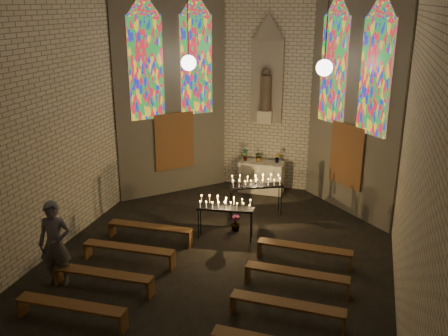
{
  "coord_description": "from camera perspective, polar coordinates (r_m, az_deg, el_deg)",
  "views": [
    {
      "loc": [
        3.13,
        -9.35,
        5.88
      ],
      "look_at": [
        0.04,
        1.1,
        2.21
      ],
      "focal_mm": 40.0,
      "sensor_mm": 36.0,
      "label": 1
    }
  ],
  "objects": [
    {
      "name": "flower_vase_center",
      "position": [
        15.9,
        4.03,
        1.33
      ],
      "size": [
        0.39,
        0.36,
        0.34
      ],
      "primitive_type": "imported",
      "rotation": [
        0.0,
        0.0,
        0.4
      ],
      "color": "#4C723F",
      "rests_on": "altar"
    },
    {
      "name": "floor",
      "position": [
        11.48,
        -1.77,
        -12.2
      ],
      "size": [
        12.0,
        12.0,
        0.0
      ],
      "primitive_type": "plane",
      "color": "black",
      "rests_on": "ground"
    },
    {
      "name": "room",
      "position": [
        13.28,
        2.67,
        9.21
      ],
      "size": [
        8.22,
        12.43,
        7.0
      ],
      "color": "beige",
      "rests_on": "ground"
    },
    {
      "name": "pew_left_2",
      "position": [
        11.11,
        -13.68,
        -11.85
      ],
      "size": [
        2.22,
        0.37,
        0.42
      ],
      "rotation": [
        0.0,
        0.0,
        0.03
      ],
      "color": "#573619",
      "rests_on": "ground"
    },
    {
      "name": "pew_left_1",
      "position": [
        12.02,
        -10.83,
        -9.17
      ],
      "size": [
        2.22,
        0.37,
        0.42
      ],
      "rotation": [
        0.0,
        0.0,
        0.03
      ],
      "color": "#573619",
      "rests_on": "ground"
    },
    {
      "name": "pew_right_0",
      "position": [
        11.99,
        9.18,
        -9.14
      ],
      "size": [
        2.22,
        0.37,
        0.42
      ],
      "rotation": [
        0.0,
        0.0,
        -0.03
      ],
      "color": "#573619",
      "rests_on": "ground"
    },
    {
      "name": "flower_vase_left",
      "position": [
        15.95,
        2.42,
        1.55
      ],
      "size": [
        0.24,
        0.19,
        0.41
      ],
      "primitive_type": "imported",
      "rotation": [
        0.0,
        0.0,
        0.2
      ],
      "color": "#4C723F",
      "rests_on": "altar"
    },
    {
      "name": "pew_left_0",
      "position": [
        12.98,
        -8.43,
        -6.85
      ],
      "size": [
        2.22,
        0.37,
        0.42
      ],
      "rotation": [
        0.0,
        0.0,
        0.03
      ],
      "color": "#573619",
      "rests_on": "ground"
    },
    {
      "name": "altar",
      "position": [
        16.06,
        4.29,
        -1.02
      ],
      "size": [
        1.4,
        0.6,
        1.0
      ],
      "primitive_type": "cube",
      "color": "beige",
      "rests_on": "ground"
    },
    {
      "name": "visitor",
      "position": [
        11.33,
        -18.75,
        -8.21
      ],
      "size": [
        0.79,
        0.62,
        1.92
      ],
      "primitive_type": "imported",
      "rotation": [
        0.0,
        0.0,
        0.25
      ],
      "color": "#4F4E58",
      "rests_on": "ground"
    },
    {
      "name": "pew_right_2",
      "position": [
        9.94,
        7.24,
        -15.4
      ],
      "size": [
        2.22,
        0.37,
        0.42
      ],
      "rotation": [
        0.0,
        0.0,
        -0.03
      ],
      "color": "#573619",
      "rests_on": "ground"
    },
    {
      "name": "aisle_flower_pot",
      "position": [
        13.44,
        1.33,
        -6.3
      ],
      "size": [
        0.28,
        0.28,
        0.44
      ],
      "primitive_type": "imported",
      "rotation": [
        0.0,
        0.0,
        -0.12
      ],
      "color": "#4C723F",
      "rests_on": "ground"
    },
    {
      "name": "pew_left_3",
      "position": [
        10.26,
        -17.09,
        -14.97
      ],
      "size": [
        2.22,
        0.37,
        0.42
      ],
      "rotation": [
        0.0,
        0.0,
        0.03
      ],
      "color": "#573619",
      "rests_on": "ground"
    },
    {
      "name": "votive_stand_right",
      "position": [
        14.15,
        3.68,
        -1.75
      ],
      "size": [
        1.54,
        0.97,
        1.12
      ],
      "rotation": [
        0.0,
        0.0,
        0.43
      ],
      "color": "black",
      "rests_on": "ground"
    },
    {
      "name": "flower_vase_right",
      "position": [
        15.83,
        6.14,
        1.19
      ],
      "size": [
        0.19,
        0.16,
        0.34
      ],
      "primitive_type": "imported",
      "rotation": [
        0.0,
        0.0,
        -0.05
      ],
      "color": "#4C723F",
      "rests_on": "altar"
    },
    {
      "name": "votive_stand_left",
      "position": [
        12.75,
        0.14,
        -4.32
      ],
      "size": [
        1.48,
        0.51,
        1.06
      ],
      "rotation": [
        0.0,
        0.0,
        0.12
      ],
      "color": "black",
      "rests_on": "ground"
    },
    {
      "name": "pew_right_1",
      "position": [
        10.95,
        8.31,
        -11.98
      ],
      "size": [
        2.22,
        0.37,
        0.42
      ],
      "rotation": [
        0.0,
        0.0,
        -0.03
      ],
      "color": "#573619",
      "rests_on": "ground"
    }
  ]
}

